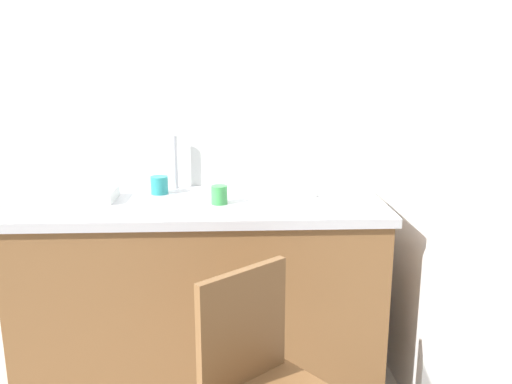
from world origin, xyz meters
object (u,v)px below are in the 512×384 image
Objects in this scene: refrigerator at (460,269)px; cup_green at (219,195)px; dish_tray at (84,195)px; cup_teal at (159,185)px; cup_white at (310,186)px.

refrigerator is 1.19m from cup_green.
cup_teal reaches higher than dish_tray.
cup_white is (0.70, -0.08, 0.01)m from cup_teal.
refrigerator is at bearing -6.19° from cup_teal.
cup_teal is at bearing 173.81° from refrigerator.
refrigerator reaches higher than dish_tray.
refrigerator reaches higher than cup_teal.
dish_tray is 0.34m from cup_teal.
refrigerator reaches higher than cup_white.
dish_tray is 0.62m from cup_green.
cup_teal is 0.86× the size of cup_white.
cup_white is 1.20× the size of cup_green.
refrigerator is 1.77m from dish_tray.
cup_green is at bearing -34.48° from cup_teal.
refrigerator is 14.20× the size of cup_teal.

